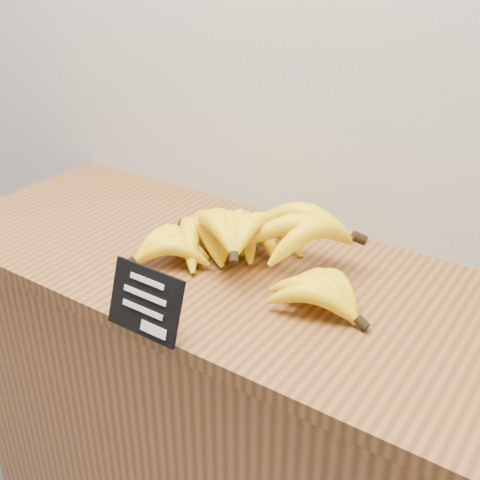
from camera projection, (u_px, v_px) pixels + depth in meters
name	position (u px, v px, depth m)	size (l,w,h in m)	color
counter	(252.00, 448.00, 1.40)	(1.33, 0.50, 0.90)	#A36234
counter_top	(254.00, 277.00, 1.18)	(1.43, 0.54, 0.03)	brown
chalkboard_sign	(145.00, 302.00, 0.98)	(0.14, 0.01, 0.11)	black
banana_pile	(252.00, 241.00, 1.17)	(0.54, 0.37, 0.13)	yellow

